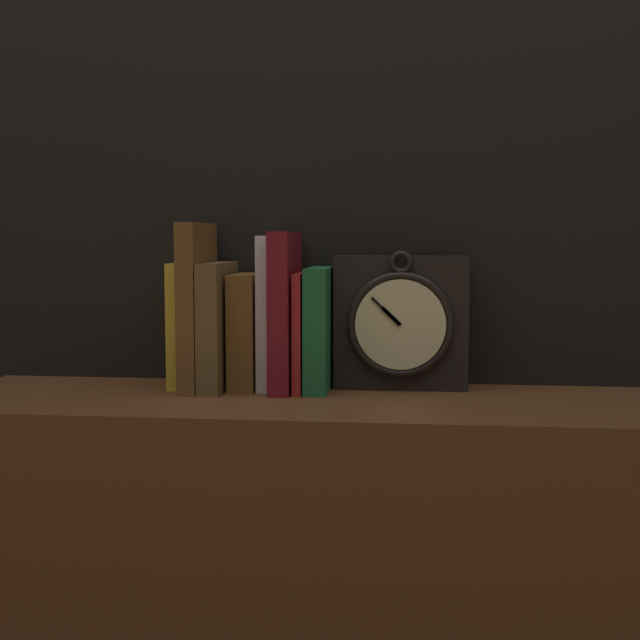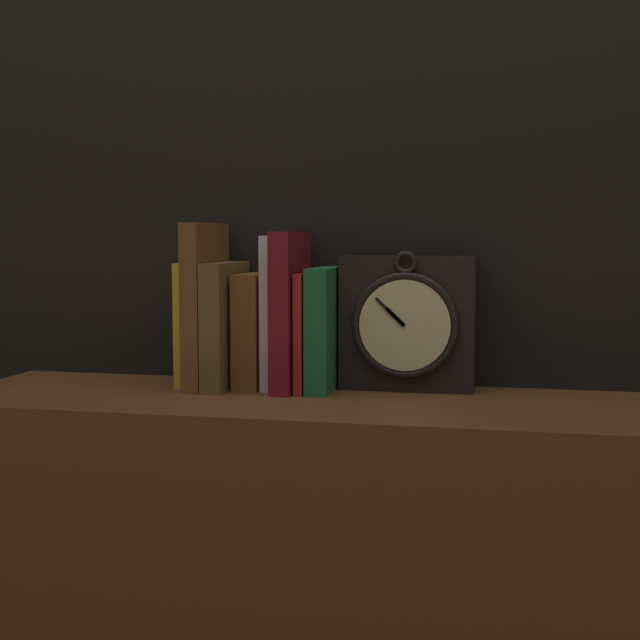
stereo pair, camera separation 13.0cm
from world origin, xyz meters
TOP-DOWN VIEW (x-y plane):
  - wall_back at (0.00, 0.19)m, footprint 6.00×0.05m
  - clock at (0.12, 0.11)m, footprint 0.21×0.08m
  - book_slot0_yellow at (-0.23, 0.09)m, footprint 0.03×0.12m
  - book_slot1_brown at (-0.20, 0.07)m, footprint 0.03×0.16m
  - book_slot2_brown at (-0.17, 0.07)m, footprint 0.03×0.16m
  - book_slot3_brown at (-0.13, 0.09)m, footprint 0.04×0.12m
  - book_slot4_white at (-0.09, 0.09)m, footprint 0.02×0.12m
  - book_slot5_maroon at (-0.06, 0.08)m, footprint 0.03×0.15m
  - book_slot6_red at (-0.04, 0.08)m, footprint 0.01×0.14m
  - book_slot7_green at (-0.01, 0.08)m, footprint 0.03×0.14m

SIDE VIEW (x-z plane):
  - book_slot3_brown at x=-0.13m, z-range 0.90..1.08m
  - book_slot6_red at x=-0.04m, z-range 0.90..1.08m
  - book_slot7_green at x=-0.01m, z-range 0.90..1.09m
  - book_slot0_yellow at x=-0.23m, z-range 0.90..1.09m
  - book_slot2_brown at x=-0.17m, z-range 0.90..1.10m
  - clock at x=0.12m, z-range 0.89..1.11m
  - book_slot4_white at x=-0.09m, z-range 0.90..1.14m
  - book_slot5_maroon at x=-0.06m, z-range 0.90..1.14m
  - book_slot1_brown at x=-0.20m, z-range 0.90..1.16m
  - wall_back at x=0.00m, z-range 0.00..2.60m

